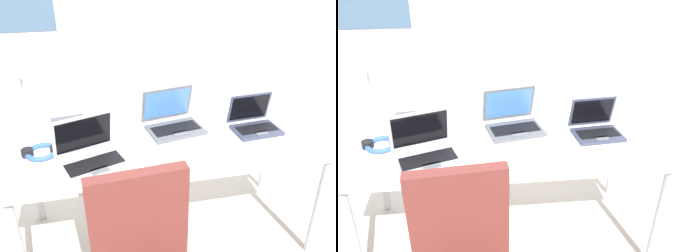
% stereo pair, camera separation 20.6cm
% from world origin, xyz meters
% --- Properties ---
extents(ground_plane, '(12.00, 12.00, 0.00)m').
position_xyz_m(ground_plane, '(0.00, 0.00, 0.00)').
color(ground_plane, '#B7AD9E').
extents(wall_back, '(6.00, 0.13, 2.60)m').
position_xyz_m(wall_back, '(-0.00, 1.10, 1.30)').
color(wall_back, silver).
rests_on(wall_back, ground_plane).
extents(desk, '(1.80, 0.80, 0.74)m').
position_xyz_m(desk, '(0.00, 0.00, 0.68)').
color(desk, white).
rests_on(desk, ground_plane).
extents(desk_lamp, '(0.12, 0.18, 0.40)m').
position_xyz_m(desk_lamp, '(-0.80, 0.28, 0.94)').
color(desk_lamp, silver).
rests_on(desk_lamp, desk).
extents(laptop_front_left, '(0.37, 0.33, 0.24)m').
position_xyz_m(laptop_front_left, '(0.06, 0.11, 0.79)').
color(laptop_front_left, '#515459').
rests_on(laptop_front_left, desk).
extents(laptop_front_right, '(0.40, 0.36, 0.24)m').
position_xyz_m(laptop_front_right, '(-0.44, -0.17, 0.79)').
color(laptop_front_right, '#B7BABC').
rests_on(laptop_front_right, desk).
extents(laptop_near_mouse, '(0.29, 0.25, 0.21)m').
position_xyz_m(laptop_near_mouse, '(0.54, -0.00, 0.78)').
color(laptop_near_mouse, '#33384C').
rests_on(laptop_near_mouse, desk).
extents(computer_mouse, '(0.10, 0.11, 0.03)m').
position_xyz_m(computer_mouse, '(0.57, 0.25, 0.76)').
color(computer_mouse, black).
rests_on(computer_mouse, desk).
extents(cell_phone, '(0.09, 0.15, 0.01)m').
position_xyz_m(cell_phone, '(-0.38, 0.13, 0.74)').
color(cell_phone, black).
rests_on(cell_phone, desk).
extents(headphones, '(0.21, 0.18, 0.04)m').
position_xyz_m(headphones, '(-0.70, -0.02, 0.76)').
color(headphones, '#335999').
rests_on(headphones, desk).
extents(book_stack, '(0.22, 0.19, 0.06)m').
position_xyz_m(book_stack, '(-0.57, 0.25, 0.77)').
color(book_stack, maroon).
rests_on(book_stack, desk).
extents(coffee_mug, '(0.11, 0.08, 0.09)m').
position_xyz_m(coffee_mug, '(-0.05, -0.31, 0.78)').
color(coffee_mug, white).
rests_on(coffee_mug, desk).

